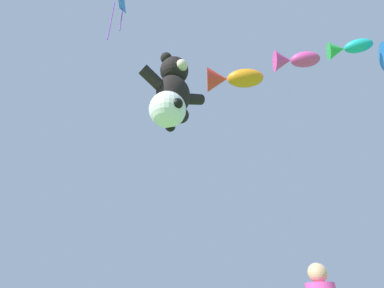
% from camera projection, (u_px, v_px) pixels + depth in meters
% --- Properties ---
extents(teddy_bear_kite, '(2.51, 1.10, 2.54)m').
position_uv_depth(teddy_bear_kite, '(174.00, 87.00, 9.75)').
color(teddy_bear_kite, black).
extents(soccer_ball_kite, '(1.20, 1.19, 1.10)m').
position_uv_depth(soccer_ball_kite, '(168.00, 110.00, 8.74)').
color(soccer_ball_kite, white).
extents(fish_kite_tangerine, '(2.46, 2.33, 1.08)m').
position_uv_depth(fish_kite_tangerine, '(231.00, 79.00, 12.93)').
color(fish_kite_tangerine, orange).
extents(fish_kite_magenta, '(1.93, 1.88, 0.89)m').
position_uv_depth(fish_kite_magenta, '(294.00, 60.00, 12.79)').
color(fish_kite_magenta, '#E53F9E').
extents(fish_kite_teal, '(1.54, 1.75, 0.74)m').
position_uv_depth(fish_kite_teal, '(347.00, 48.00, 12.31)').
color(fish_kite_teal, '#19ADB2').
extents(diamond_kite, '(0.85, 0.93, 2.90)m').
position_uv_depth(diamond_kite, '(120.00, 0.00, 10.13)').
color(diamond_kite, blue).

